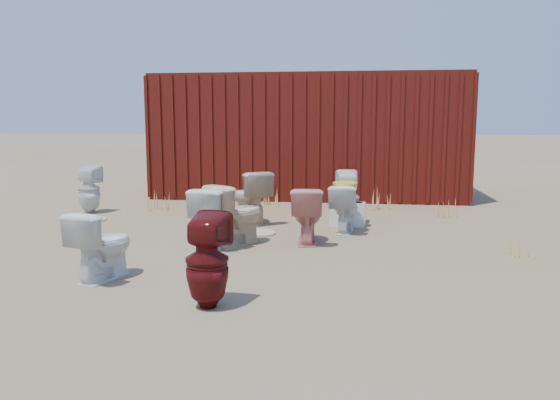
# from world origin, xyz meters

# --- Properties ---
(ground) EXTENTS (100.00, 100.00, 0.00)m
(ground) POSITION_xyz_m (0.00, 0.00, 0.00)
(ground) COLOR brown
(ground) RESTS_ON ground
(shipping_container) EXTENTS (6.00, 2.40, 2.40)m
(shipping_container) POSITION_xyz_m (0.00, 5.20, 1.20)
(shipping_container) COLOR #43120B
(shipping_container) RESTS_ON ground
(toilet_front_a) EXTENTS (0.55, 0.75, 0.68)m
(toilet_front_a) POSITION_xyz_m (-1.50, -1.16, 0.34)
(toilet_front_a) COLOR white
(toilet_front_a) RESTS_ON ground
(toilet_front_pink) EXTENTS (0.44, 0.72, 0.71)m
(toilet_front_pink) POSITION_xyz_m (0.33, 0.69, 0.36)
(toilet_front_pink) COLOR #E28882
(toilet_front_pink) RESTS_ON ground
(toilet_front_c) EXTENTS (0.55, 0.79, 0.74)m
(toilet_front_c) POSITION_xyz_m (-0.75, 0.32, 0.37)
(toilet_front_c) COLOR white
(toilet_front_c) RESTS_ON ground
(toilet_front_maroon) EXTENTS (0.40, 0.41, 0.79)m
(toilet_front_maroon) POSITION_xyz_m (-0.28, -1.81, 0.40)
(toilet_front_maroon) COLOR #570E0F
(toilet_front_maroon) RESTS_ON ground
(toilet_back_a) EXTENTS (0.38, 0.39, 0.79)m
(toilet_back_a) POSITION_xyz_m (-3.43, 2.41, 0.40)
(toilet_back_a) COLOR white
(toilet_back_a) RESTS_ON ground
(toilet_back_beige_left) EXTENTS (0.80, 0.88, 0.79)m
(toilet_back_beige_left) POSITION_xyz_m (-0.62, 1.90, 0.39)
(toilet_back_beige_left) COLOR #C5AD90
(toilet_back_beige_left) RESTS_ON ground
(toilet_back_beige_right) EXTENTS (0.76, 0.86, 0.76)m
(toilet_back_beige_right) POSITION_xyz_m (-0.53, 0.46, 0.38)
(toilet_back_beige_right) COLOR beige
(toilet_back_beige_right) RESTS_ON ground
(toilet_back_yellowlid) EXTENTS (0.45, 0.69, 0.66)m
(toilet_back_yellowlid) POSITION_xyz_m (0.79, 1.41, 0.33)
(toilet_back_yellowlid) COLOR white
(toilet_back_yellowlid) RESTS_ON ground
(toilet_back_e) EXTENTS (0.40, 0.40, 0.80)m
(toilet_back_e) POSITION_xyz_m (0.82, 1.97, 0.40)
(toilet_back_e) COLOR white
(toilet_back_e) RESTS_ON ground
(yellow_lid) EXTENTS (0.34, 0.42, 0.02)m
(yellow_lid) POSITION_xyz_m (0.79, 1.41, 0.68)
(yellow_lid) COLOR gold
(yellow_lid) RESTS_ON toilet_back_yellowlid
(loose_tank) EXTENTS (0.52, 0.27, 0.35)m
(loose_tank) POSITION_xyz_m (0.83, 1.85, 0.17)
(loose_tank) COLOR white
(loose_tank) RESTS_ON ground
(loose_lid_near) EXTENTS (0.48, 0.56, 0.02)m
(loose_lid_near) POSITION_xyz_m (-0.33, 1.15, 0.01)
(loose_lid_near) COLOR beige
(loose_lid_near) RESTS_ON ground
(loose_lid_far) EXTENTS (0.45, 0.54, 0.02)m
(loose_lid_far) POSITION_xyz_m (-3.04, 1.76, 0.01)
(loose_lid_far) COLOR #C0AD8B
(loose_lid_far) RESTS_ON ground
(weed_clump_a) EXTENTS (0.36, 0.36, 0.29)m
(weed_clump_a) POSITION_xyz_m (-2.41, 2.79, 0.15)
(weed_clump_a) COLOR tan
(weed_clump_a) RESTS_ON ground
(weed_clump_b) EXTENTS (0.32, 0.32, 0.27)m
(weed_clump_b) POSITION_xyz_m (0.05, 2.70, 0.14)
(weed_clump_b) COLOR tan
(weed_clump_b) RESTS_ON ground
(weed_clump_c) EXTENTS (0.36, 0.36, 0.28)m
(weed_clump_c) POSITION_xyz_m (2.41, 2.74, 0.14)
(weed_clump_c) COLOR tan
(weed_clump_c) RESTS_ON ground
(weed_clump_d) EXTENTS (0.30, 0.30, 0.30)m
(weed_clump_d) POSITION_xyz_m (-0.55, 3.50, 0.15)
(weed_clump_d) COLOR tan
(weed_clump_d) RESTS_ON ground
(weed_clump_e) EXTENTS (0.34, 0.34, 0.34)m
(weed_clump_e) POSITION_xyz_m (1.40, 3.39, 0.17)
(weed_clump_e) COLOR tan
(weed_clump_e) RESTS_ON ground
(weed_clump_f) EXTENTS (0.28, 0.28, 0.21)m
(weed_clump_f) POSITION_xyz_m (2.83, 0.32, 0.11)
(weed_clump_f) COLOR tan
(weed_clump_f) RESTS_ON ground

